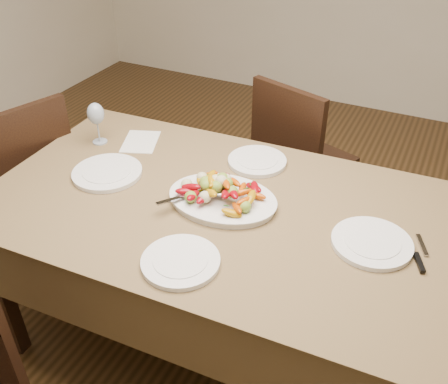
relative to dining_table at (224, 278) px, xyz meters
name	(u,v)px	position (x,y,z in m)	size (l,w,h in m)	color
floor	(184,366)	(-0.09, -0.22, -0.38)	(6.00, 6.00, 0.00)	#3B2712
dining_table	(224,278)	(0.00, 0.00, 0.00)	(1.84, 1.04, 0.76)	brown
chair_far	(305,160)	(0.04, 0.91, 0.10)	(0.42, 0.42, 0.95)	black
chair_left	(22,183)	(-1.17, 0.07, 0.10)	(0.42, 0.42, 0.95)	black
serving_platter	(223,201)	(-0.01, 0.01, 0.39)	(0.41, 0.30, 0.02)	white
roasted_vegetables	(223,188)	(-0.01, 0.01, 0.45)	(0.34, 0.23, 0.09)	maroon
serving_spoon	(203,194)	(-0.08, -0.03, 0.43)	(0.28, 0.06, 0.03)	#9EA0A8
plate_left	(107,173)	(-0.53, -0.02, 0.39)	(0.29, 0.29, 0.02)	white
plate_right	(372,243)	(0.55, 0.02, 0.39)	(0.27, 0.27, 0.02)	white
plate_far	(257,161)	(-0.01, 0.34, 0.39)	(0.25, 0.25, 0.02)	white
plate_near	(181,262)	(0.01, -0.35, 0.39)	(0.26, 0.26, 0.02)	white
wine_glass	(97,122)	(-0.72, 0.19, 0.48)	(0.08, 0.08, 0.20)	#8C99A5
menu_card	(141,142)	(-0.56, 0.28, 0.38)	(0.15, 0.21, 0.00)	silver
table_knife	(420,255)	(0.71, 0.03, 0.38)	(0.02, 0.20, 0.01)	#9EA0A8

